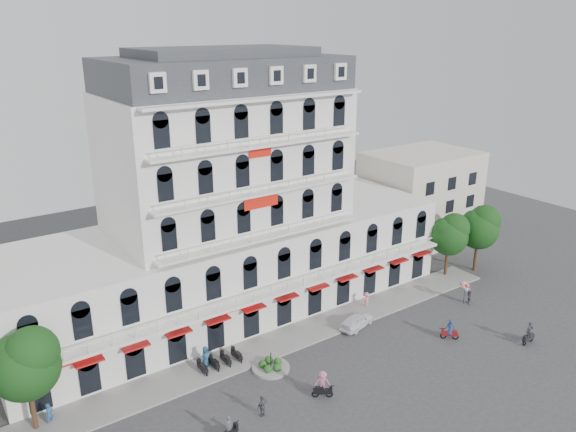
% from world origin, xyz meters
% --- Properties ---
extents(ground, '(120.00, 120.00, 0.00)m').
position_xyz_m(ground, '(0.00, 0.00, 0.00)').
color(ground, '#38383A').
rests_on(ground, ground).
extents(sidewalk, '(53.00, 4.00, 0.16)m').
position_xyz_m(sidewalk, '(0.00, 9.00, 0.08)').
color(sidewalk, gray).
rests_on(sidewalk, ground).
extents(main_building, '(45.00, 15.00, 25.80)m').
position_xyz_m(main_building, '(0.00, 18.00, 9.96)').
color(main_building, silver).
rests_on(main_building, ground).
extents(flank_building_east, '(14.00, 10.00, 12.00)m').
position_xyz_m(flank_building_east, '(30.00, 20.00, 6.00)').
color(flank_building_east, beige).
rests_on(flank_building_east, ground).
extents(traffic_island, '(3.20, 3.20, 1.60)m').
position_xyz_m(traffic_island, '(-3.00, 6.00, 0.26)').
color(traffic_island, gray).
rests_on(traffic_island, ground).
extents(parked_scooter_row, '(4.40, 1.80, 1.10)m').
position_xyz_m(parked_scooter_row, '(-6.35, 8.80, 0.00)').
color(parked_scooter_row, black).
rests_on(parked_scooter_row, ground).
extents(tree_west_inner, '(4.76, 4.76, 8.25)m').
position_xyz_m(tree_west_inner, '(-20.95, 9.48, 5.68)').
color(tree_west_inner, '#382314').
rests_on(tree_west_inner, ground).
extents(tree_east_inner, '(4.40, 4.37, 7.57)m').
position_xyz_m(tree_east_inner, '(24.05, 9.98, 5.21)').
color(tree_east_inner, '#382314').
rests_on(tree_east_inner, ground).
extents(tree_east_outer, '(4.65, 4.65, 8.05)m').
position_xyz_m(tree_east_outer, '(28.05, 8.98, 5.55)').
color(tree_east_outer, '#382314').
rests_on(tree_east_outer, ground).
extents(parked_car, '(4.36, 2.60, 1.39)m').
position_xyz_m(parked_car, '(7.61, 7.07, 0.70)').
color(parked_car, white).
rests_on(parked_car, ground).
extents(rider_west, '(1.65, 0.82, 2.04)m').
position_xyz_m(rider_west, '(-10.10, 0.49, 0.89)').
color(rider_west, black).
rests_on(rider_west, ground).
extents(rider_east, '(1.33, 1.29, 2.01)m').
position_xyz_m(rider_east, '(13.25, 0.48, 0.98)').
color(rider_east, maroon).
rests_on(rider_east, ground).
extents(rider_northeast, '(1.70, 0.47, 2.24)m').
position_xyz_m(rider_northeast, '(18.53, -4.18, 1.11)').
color(rider_northeast, '#222328').
rests_on(rider_northeast, ground).
extents(rider_center, '(1.46, 1.27, 2.36)m').
position_xyz_m(rider_center, '(-1.79, 0.53, 1.26)').
color(rider_center, black).
rests_on(rider_center, ground).
extents(pedestrian_left, '(0.99, 0.68, 1.92)m').
position_xyz_m(pedestrian_left, '(-7.31, 9.50, 0.96)').
color(pedestrian_left, navy).
rests_on(pedestrian_left, ground).
extents(pedestrian_mid, '(1.09, 0.61, 1.77)m').
position_xyz_m(pedestrian_mid, '(-6.80, 1.36, 0.88)').
color(pedestrian_mid, '#4D4E53').
rests_on(pedestrian_mid, ground).
extents(pedestrian_right, '(1.11, 0.65, 1.71)m').
position_xyz_m(pedestrian_right, '(11.10, 9.50, 0.85)').
color(pedestrian_right, pink).
rests_on(pedestrian_right, ground).
extents(pedestrian_far, '(0.78, 0.70, 1.79)m').
position_xyz_m(pedestrian_far, '(-20.00, 9.50, 0.90)').
color(pedestrian_far, '#2B4F82').
rests_on(pedestrian_far, ground).
extents(balloon_vendor, '(1.43, 1.32, 2.45)m').
position_xyz_m(balloon_vendor, '(20.25, 4.03, 1.28)').
color(balloon_vendor, slate).
rests_on(balloon_vendor, ground).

